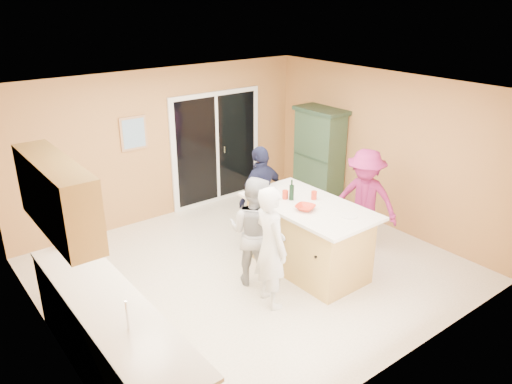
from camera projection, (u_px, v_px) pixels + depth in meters
floor at (252, 270)px, 7.24m from camera, size 5.50×5.50×0.00m
ceiling at (251, 90)px, 6.27m from camera, size 5.50×5.00×0.10m
wall_back at (164, 145)px, 8.59m from camera, size 5.50×0.10×2.60m
wall_front at (405, 260)px, 4.92m from camera, size 5.50×0.10×2.60m
wall_left at (42, 245)px, 5.20m from camera, size 0.10×5.00×2.60m
wall_right at (383, 150)px, 8.31m from camera, size 0.10×5.00×2.60m
left_cabinet_run at (119, 351)px, 4.91m from camera, size 0.65×3.05×1.24m
upper_cabinets at (57, 196)px, 4.94m from camera, size 0.35×1.60×0.75m
sliding_door at (217, 148)px, 9.25m from camera, size 1.90×0.07×2.10m
framed_picture at (134, 133)px, 8.15m from camera, size 0.46×0.04×0.56m
kitchen_island at (308, 239)px, 7.11m from camera, size 1.07×1.94×1.01m
green_hutch at (319, 158)px, 9.22m from camera, size 0.52×0.99×1.82m
woman_white at (271, 247)px, 6.19m from camera, size 0.48×0.64×1.62m
woman_grey at (255, 231)px, 6.67m from camera, size 0.88×0.94×1.54m
woman_navy at (261, 196)px, 7.74m from camera, size 1.00×0.55×1.61m
woman_magenta at (364, 200)px, 7.57m from camera, size 0.97×1.19×1.61m
serving_bowl at (305, 208)px, 6.73m from camera, size 0.34×0.34×0.06m
tulip_vase at (58, 234)px, 5.82m from camera, size 0.20×0.14×0.36m
tumbler_near at (314, 195)px, 7.07m from camera, size 0.09×0.09×0.12m
tumbler_far at (285, 195)px, 7.08m from camera, size 0.11×0.11×0.13m
wine_bottle at (292, 192)px, 7.02m from camera, size 0.07×0.07×0.30m
white_plate at (349, 216)px, 6.55m from camera, size 0.24×0.24×0.02m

